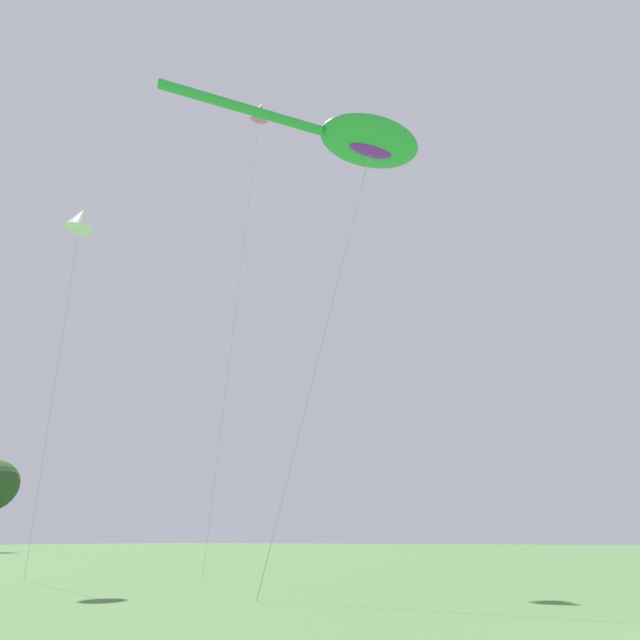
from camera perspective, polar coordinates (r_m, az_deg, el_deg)
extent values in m
ellipsoid|color=green|center=(19.09, 6.13, 20.75)|extent=(4.52, 4.40, 0.93)
cylinder|color=green|center=(17.96, -9.21, 24.13)|extent=(4.49, 4.06, 0.34)
ellipsoid|color=purple|center=(18.79, 6.19, 19.86)|extent=(1.67, 1.58, 0.34)
cylinder|color=#B2B2B7|center=(14.53, 0.66, -1.18)|extent=(1.51, 3.18, 14.60)
cone|color=pink|center=(29.68, -7.31, 23.87)|extent=(1.63, 1.68, 1.27)
cylinder|color=#B2B2B7|center=(22.67, -10.07, 2.74)|extent=(0.37, 1.35, 23.71)
cone|color=white|center=(24.20, -27.16, 10.87)|extent=(1.64, 1.65, 1.09)
cylinder|color=#B2B2B7|center=(22.26, -29.60, -6.59)|extent=(2.23, 1.37, 14.52)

